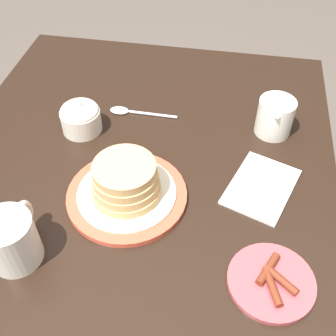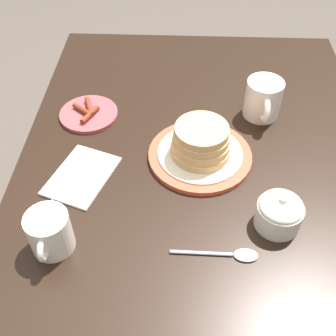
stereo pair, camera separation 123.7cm
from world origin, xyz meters
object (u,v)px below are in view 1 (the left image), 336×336
(coffee_mug, at_px, (12,239))
(spoon, at_px, (130,112))
(side_plate_bacon, at_px, (271,281))
(sugar_bowl, at_px, (81,117))
(napkin, at_px, (261,187))
(pancake_plate, at_px, (127,186))
(creamer_pitcher, at_px, (275,116))

(coffee_mug, xyz_separation_m, spoon, (0.43, -0.10, -0.05))
(side_plate_bacon, bearing_deg, coffee_mug, 92.79)
(coffee_mug, xyz_separation_m, sugar_bowl, (0.35, -0.01, -0.01))
(sugar_bowl, bearing_deg, napkin, -104.99)
(side_plate_bacon, xyz_separation_m, napkin, (0.22, 0.02, -0.00))
(pancake_plate, height_order, napkin, pancake_plate)
(coffee_mug, bearing_deg, pancake_plate, -44.43)
(side_plate_bacon, height_order, coffee_mug, coffee_mug)
(napkin, xyz_separation_m, spoon, (0.19, 0.32, 0.00))
(creamer_pitcher, relative_size, spoon, 0.74)
(pancake_plate, bearing_deg, sugar_bowl, 40.02)
(coffee_mug, relative_size, napkin, 0.65)
(sugar_bowl, xyz_separation_m, spoon, (0.08, -0.10, -0.03))
(sugar_bowl, bearing_deg, side_plate_bacon, -126.68)
(creamer_pitcher, bearing_deg, sugar_bowl, 99.01)
(pancake_plate, bearing_deg, spoon, 12.64)
(sugar_bowl, xyz_separation_m, napkin, (-0.11, -0.42, -0.03))
(side_plate_bacon, bearing_deg, spoon, 40.20)
(spoon, bearing_deg, side_plate_bacon, -139.80)
(side_plate_bacon, distance_m, sugar_bowl, 0.55)
(side_plate_bacon, bearing_deg, creamer_pitcher, 0.16)
(coffee_mug, bearing_deg, spoon, -13.37)
(pancake_plate, height_order, creamer_pitcher, creamer_pitcher)
(coffee_mug, bearing_deg, napkin, -60.78)
(side_plate_bacon, relative_size, coffee_mug, 1.18)
(side_plate_bacon, height_order, napkin, side_plate_bacon)
(side_plate_bacon, distance_m, creamer_pitcher, 0.40)
(side_plate_bacon, bearing_deg, sugar_bowl, 53.32)
(coffee_mug, bearing_deg, creamer_pitcher, -46.70)
(pancake_plate, xyz_separation_m, side_plate_bacon, (-0.14, -0.29, -0.03))
(pancake_plate, relative_size, side_plate_bacon, 1.61)
(pancake_plate, height_order, side_plate_bacon, pancake_plate)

